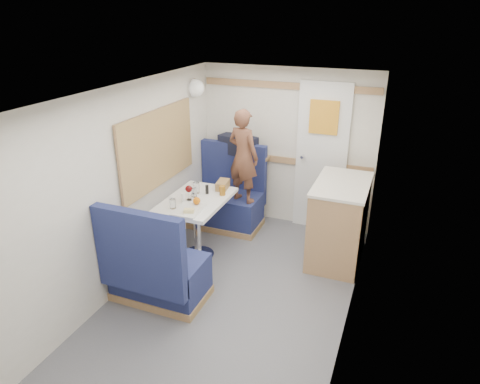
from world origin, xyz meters
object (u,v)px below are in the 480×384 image
at_px(dome_light, 196,88).
at_px(orange_fruit, 197,201).
at_px(bench_far, 228,203).
at_px(galley_counter, 339,221).
at_px(bread_loaf, 223,185).
at_px(tumbler_mid, 196,188).
at_px(dinette_table, 196,212).
at_px(tray, 189,210).
at_px(beer_glass, 222,191).
at_px(wine_glass, 189,189).
at_px(tumbler_left, 173,204).
at_px(tumbler_right, 194,192).
at_px(cheese_block, 189,211).
at_px(bench_near, 156,274).
at_px(pepper_grinder, 207,189).
at_px(salt_grinder, 183,198).
at_px(person, 243,156).
at_px(duffel_bag, 238,145).

relative_size(dome_light, orange_fruit, 2.59).
distance_m(bench_far, galley_counter, 1.51).
bearing_deg(bread_loaf, tumbler_mid, -135.51).
bearing_deg(bread_loaf, dinette_table, -112.27).
distance_m(tray, orange_fruit, 0.15).
height_order(tray, beer_glass, beer_glass).
distance_m(beer_glass, bread_loaf, 0.19).
distance_m(wine_glass, tumbler_left, 0.26).
bearing_deg(wine_glass, dinette_table, 44.54).
bearing_deg(tray, dinette_table, 102.87).
bearing_deg(beer_glass, tumbler_right, -150.08).
distance_m(cheese_block, wine_glass, 0.35).
distance_m(orange_fruit, wine_glass, 0.19).
bearing_deg(dome_light, tumbler_mid, -65.35).
distance_m(dinette_table, galley_counter, 1.57).
distance_m(bench_near, dome_light, 2.28).
xyz_separation_m(cheese_block, wine_glass, (-0.16, 0.30, 0.09)).
bearing_deg(tumbler_mid, tray, -72.89).
height_order(orange_fruit, pepper_grinder, pepper_grinder).
distance_m(wine_glass, salt_grinder, 0.11).
distance_m(dome_light, galley_counter, 2.28).
bearing_deg(beer_glass, person, 84.88).
bearing_deg(bench_far, pepper_grinder, -85.83).
distance_m(tumbler_left, bread_loaf, 0.72).
bearing_deg(duffel_bag, salt_grinder, -79.70).
bearing_deg(tray, tumbler_right, 108.37).
distance_m(galley_counter, beer_glass, 1.33).
bearing_deg(orange_fruit, dinette_table, 120.11).
xyz_separation_m(tray, cheese_block, (0.04, -0.06, 0.03)).
relative_size(cheese_block, tumbler_right, 1.02).
distance_m(bench_far, tray, 1.24).
bearing_deg(bread_loaf, bench_far, 107.42).
bearing_deg(person, tumbler_right, 82.10).
xyz_separation_m(galley_counter, tumbler_right, (-1.51, -0.50, 0.30)).
distance_m(bench_far, salt_grinder, 1.10).
height_order(galley_counter, wine_glass, galley_counter).
bearing_deg(salt_grinder, dome_light, 107.14).
relative_size(tumbler_left, salt_grinder, 1.06).
xyz_separation_m(wine_glass, beer_glass, (0.28, 0.26, -0.07)).
height_order(tumbler_right, beer_glass, beer_glass).
distance_m(tray, salt_grinder, 0.24).
distance_m(bench_near, orange_fruit, 0.86).
bearing_deg(tumbler_mid, bench_far, 84.30).
bearing_deg(tray, tumbler_left, -178.54).
bearing_deg(tumbler_right, bench_near, -87.08).
bearing_deg(bread_loaf, bench_near, -97.06).
xyz_separation_m(tumbler_left, tumbler_mid, (0.04, 0.45, 0.01)).
bearing_deg(bench_near, dome_light, 102.82).
bearing_deg(wine_glass, orange_fruit, -35.20).
relative_size(tray, pepper_grinder, 3.43).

